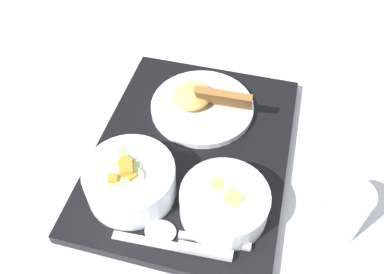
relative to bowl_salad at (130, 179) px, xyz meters
The scene contains 8 objects.
ground_plane 0.14m from the bowl_salad, 31.21° to the right, with size 4.00×4.00×0.00m, color silver.
serving_tray 0.13m from the bowl_salad, 31.21° to the right, with size 0.43×0.33×0.02m.
bowl_salad is the anchor object (origin of this frame).
bowl_soup 0.15m from the bowl_salad, 88.25° to the right, with size 0.13×0.13×0.05m.
plate_main 0.21m from the bowl_salad, 16.51° to the right, with size 0.19×0.19×0.09m.
knife 0.14m from the bowl_salad, 120.56° to the right, with size 0.03×0.18×0.01m.
spoon 0.11m from the bowl_salad, 118.30° to the right, with size 0.04×0.15×0.01m.
glass_water 0.32m from the bowl_salad, 83.44° to the right, with size 0.06×0.06×0.10m.
Camera 1 is at (-0.41, -0.12, 0.57)m, focal length 38.00 mm.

